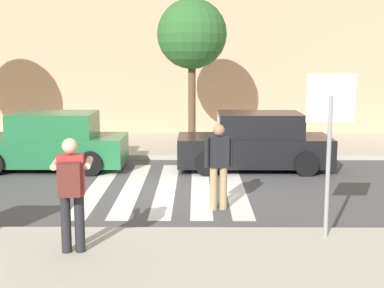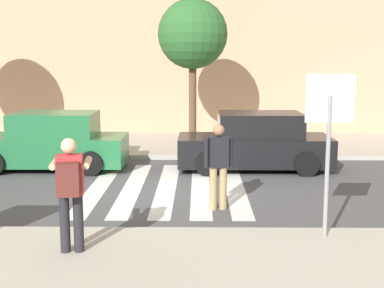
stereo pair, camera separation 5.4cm
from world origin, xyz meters
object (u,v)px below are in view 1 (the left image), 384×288
(stop_sign, at_px, (330,119))
(pedestrian_crossing, at_px, (219,162))
(photographer_with_backpack, at_px, (71,185))
(parked_car_green, at_px, (51,143))
(street_tree_center, at_px, (192,35))
(parked_car_black, at_px, (255,143))

(stop_sign, relative_size, pedestrian_crossing, 1.52)
(photographer_with_backpack, height_order, pedestrian_crossing, photographer_with_backpack)
(pedestrian_crossing, distance_m, parked_car_green, 5.90)
(pedestrian_crossing, distance_m, street_tree_center, 7.30)
(stop_sign, height_order, pedestrian_crossing, stop_sign)
(stop_sign, xyz_separation_m, pedestrian_crossing, (-1.66, 2.02, -1.08))
(parked_car_green, relative_size, parked_car_black, 1.00)
(pedestrian_crossing, relative_size, parked_car_green, 0.42)
(stop_sign, distance_m, parked_car_green, 8.59)
(photographer_with_backpack, bearing_deg, street_tree_center, 79.91)
(parked_car_green, height_order, parked_car_black, same)
(stop_sign, xyz_separation_m, parked_car_black, (-0.50, 5.95, -1.33))
(photographer_with_backpack, xyz_separation_m, parked_car_black, (3.44, 6.71, -0.44))
(parked_car_green, xyz_separation_m, street_tree_center, (3.82, 2.82, 2.99))
(parked_car_black, height_order, street_tree_center, street_tree_center)
(parked_car_black, relative_size, street_tree_center, 0.87)
(stop_sign, distance_m, photographer_with_backpack, 4.11)
(photographer_with_backpack, relative_size, parked_car_green, 0.42)
(parked_car_green, distance_m, parked_car_black, 5.56)
(photographer_with_backpack, xyz_separation_m, street_tree_center, (1.70, 9.53, 2.55))
(parked_car_green, xyz_separation_m, parked_car_black, (5.56, 0.00, 0.00))
(street_tree_center, bearing_deg, parked_car_green, -143.53)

